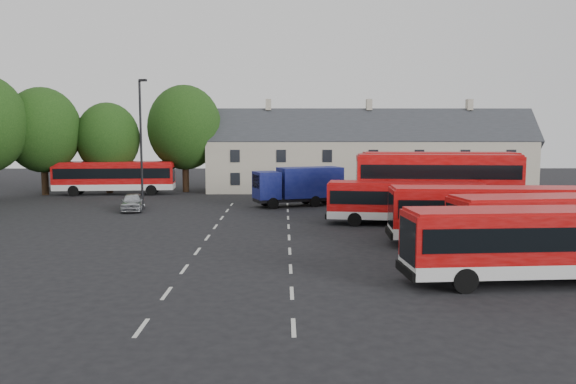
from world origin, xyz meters
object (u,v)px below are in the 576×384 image
(bus_row_a, at_px, (539,239))
(lamppost, at_px, (141,141))
(bus_dd_south, at_px, (437,183))
(box_truck, at_px, (299,184))
(silver_car, at_px, (133,202))

(bus_row_a, distance_m, lamppost, 32.45)
(bus_dd_south, xyz_separation_m, box_truck, (-9.91, 7.82, -0.85))
(box_truck, xyz_separation_m, lamppost, (-13.08, -2.54, 3.83))
(bus_row_a, distance_m, box_truck, 27.30)
(box_truck, relative_size, silver_car, 1.88)
(bus_dd_south, bearing_deg, lamppost, 172.30)
(silver_car, bearing_deg, box_truck, 2.92)
(bus_dd_south, xyz_separation_m, lamppost, (-22.99, 5.28, 2.98))
(bus_dd_south, xyz_separation_m, silver_car, (-23.73, 4.88, -2.02))
(bus_dd_south, relative_size, silver_car, 2.79)
(lamppost, bearing_deg, silver_car, -151.94)
(bus_row_a, xyz_separation_m, lamppost, (-22.49, 23.09, 3.80))
(bus_row_a, relative_size, box_truck, 1.42)
(bus_dd_south, distance_m, box_truck, 12.65)
(bus_dd_south, distance_m, silver_car, 24.31)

